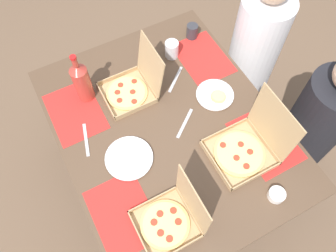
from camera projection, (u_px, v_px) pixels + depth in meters
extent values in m
plane|color=brown|center=(168.00, 176.00, 2.39)|extent=(6.00, 6.00, 0.00)
cylinder|color=#3F3328|center=(60.00, 111.00, 2.24)|extent=(0.07, 0.07, 0.71)
cylinder|color=#3F3328|center=(186.00, 59.00, 2.46)|extent=(0.07, 0.07, 0.71)
cylinder|color=#3F3328|center=(294.00, 208.00, 1.92)|extent=(0.07, 0.07, 0.71)
cube|color=brown|center=(168.00, 127.00, 1.75)|extent=(1.38, 1.10, 0.03)
cube|color=red|center=(75.00, 112.00, 1.78)|extent=(0.36, 0.26, 0.00)
cube|color=red|center=(123.00, 214.00, 1.52)|extent=(0.36, 0.26, 0.00)
cube|color=red|center=(203.00, 58.00, 1.97)|extent=(0.36, 0.26, 0.00)
cube|color=red|center=(265.00, 141.00, 1.70)|extent=(0.36, 0.26, 0.00)
cube|color=tan|center=(127.00, 94.00, 1.84)|extent=(0.26, 0.26, 0.01)
cube|color=tan|center=(118.00, 76.00, 1.88)|extent=(0.01, 0.26, 0.03)
cube|color=tan|center=(137.00, 109.00, 1.77)|extent=(0.01, 0.26, 0.03)
cube|color=tan|center=(106.00, 101.00, 1.79)|extent=(0.26, 0.01, 0.03)
cube|color=tan|center=(147.00, 83.00, 1.85)|extent=(0.26, 0.01, 0.03)
cylinder|color=#E0B76B|center=(127.00, 93.00, 1.83)|extent=(0.23, 0.23, 0.01)
cylinder|color=#EFD67F|center=(127.00, 92.00, 1.82)|extent=(0.20, 0.20, 0.00)
cylinder|color=red|center=(134.00, 101.00, 1.79)|extent=(0.03, 0.03, 0.00)
cylinder|color=red|center=(133.00, 92.00, 1.82)|extent=(0.03, 0.03, 0.00)
cylinder|color=red|center=(134.00, 81.00, 1.86)|extent=(0.03, 0.03, 0.00)
cylinder|color=red|center=(121.00, 85.00, 1.84)|extent=(0.03, 0.03, 0.00)
cylinder|color=red|center=(117.00, 92.00, 1.82)|extent=(0.03, 0.03, 0.00)
cylinder|color=red|center=(120.00, 100.00, 1.79)|extent=(0.03, 0.03, 0.00)
cube|color=tan|center=(150.00, 65.00, 1.73)|extent=(0.26, 0.05, 0.26)
cube|color=tan|center=(239.00, 154.00, 1.66)|extent=(0.29, 0.29, 0.01)
cube|color=tan|center=(224.00, 130.00, 1.71)|extent=(0.01, 0.29, 0.03)
cube|color=tan|center=(256.00, 176.00, 1.58)|extent=(0.01, 0.29, 0.03)
cube|color=tan|center=(215.00, 165.00, 1.61)|extent=(0.29, 0.01, 0.03)
cube|color=tan|center=(263.00, 140.00, 1.68)|extent=(0.29, 0.01, 0.03)
cylinder|color=#E0B76B|center=(239.00, 153.00, 1.65)|extent=(0.26, 0.26, 0.01)
cylinder|color=#EFD67F|center=(240.00, 153.00, 1.65)|extent=(0.23, 0.23, 0.00)
cylinder|color=red|center=(246.00, 166.00, 1.61)|extent=(0.03, 0.03, 0.00)
cylinder|color=red|center=(250.00, 152.00, 1.64)|extent=(0.03, 0.03, 0.00)
cylinder|color=red|center=(241.00, 144.00, 1.66)|extent=(0.03, 0.03, 0.00)
cylinder|color=red|center=(223.00, 145.00, 1.66)|extent=(0.03, 0.03, 0.00)
cylinder|color=red|center=(237.00, 158.00, 1.63)|extent=(0.03, 0.03, 0.00)
cube|color=tan|center=(274.00, 124.00, 1.54)|extent=(0.29, 0.02, 0.29)
cube|color=tan|center=(165.00, 225.00, 1.49)|extent=(0.25, 0.25, 0.01)
cube|color=tan|center=(153.00, 200.00, 1.53)|extent=(0.01, 0.25, 0.03)
cube|color=tan|center=(179.00, 250.00, 1.42)|extent=(0.01, 0.25, 0.03)
cube|color=tan|center=(140.00, 237.00, 1.45)|extent=(0.25, 0.01, 0.03)
cube|color=tan|center=(189.00, 211.00, 1.50)|extent=(0.25, 0.01, 0.03)
cylinder|color=#E0B76B|center=(165.00, 224.00, 1.48)|extent=(0.22, 0.22, 0.01)
cylinder|color=#EFD67F|center=(165.00, 224.00, 1.48)|extent=(0.20, 0.20, 0.00)
cylinder|color=red|center=(169.00, 239.00, 1.44)|extent=(0.03, 0.03, 0.00)
cylinder|color=red|center=(178.00, 222.00, 1.48)|extent=(0.03, 0.03, 0.00)
cylinder|color=red|center=(173.00, 210.00, 1.50)|extent=(0.03, 0.03, 0.00)
cylinder|color=red|center=(160.00, 214.00, 1.49)|extent=(0.03, 0.03, 0.00)
cylinder|color=red|center=(154.00, 222.00, 1.48)|extent=(0.03, 0.03, 0.00)
cylinder|color=red|center=(161.00, 233.00, 1.45)|extent=(0.03, 0.03, 0.00)
cube|color=tan|center=(192.00, 201.00, 1.38)|extent=(0.25, 0.01, 0.25)
cylinder|color=white|center=(129.00, 159.00, 1.65)|extent=(0.23, 0.23, 0.01)
cylinder|color=white|center=(129.00, 158.00, 1.64)|extent=(0.24, 0.24, 0.01)
cylinder|color=white|center=(215.00, 95.00, 1.83)|extent=(0.20, 0.20, 0.01)
cylinder|color=white|center=(215.00, 95.00, 1.82)|extent=(0.21, 0.21, 0.01)
cylinder|color=#E0B76B|center=(218.00, 97.00, 1.81)|extent=(0.08, 0.08, 0.01)
cylinder|color=#EFD67F|center=(218.00, 96.00, 1.80)|extent=(0.07, 0.07, 0.00)
cylinder|color=#B2382D|center=(83.00, 84.00, 1.74)|extent=(0.09, 0.09, 0.22)
cone|color=#B2382D|center=(77.00, 68.00, 1.63)|extent=(0.09, 0.09, 0.04)
cylinder|color=#B2382D|center=(75.00, 62.00, 1.59)|extent=(0.03, 0.03, 0.06)
cylinder|color=red|center=(73.00, 57.00, 1.56)|extent=(0.03, 0.03, 0.01)
cylinder|color=silver|center=(172.00, 49.00, 1.93)|extent=(0.08, 0.08, 0.10)
cylinder|color=#333338|center=(192.00, 31.00, 2.01)|extent=(0.07, 0.07, 0.09)
cylinder|color=white|center=(277.00, 195.00, 1.54)|extent=(0.08, 0.08, 0.04)
cube|color=#B7B7BC|center=(185.00, 123.00, 1.75)|extent=(0.13, 0.16, 0.00)
cube|color=#B7B7BC|center=(86.00, 140.00, 1.70)|extent=(0.19, 0.06, 0.00)
cube|color=#B7B7BC|center=(175.00, 79.00, 1.89)|extent=(0.14, 0.16, 0.00)
cylinder|color=white|center=(251.00, 60.00, 2.27)|extent=(0.32, 0.32, 0.99)
cylinder|color=black|center=(309.00, 132.00, 2.03)|extent=(0.32, 0.32, 0.94)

